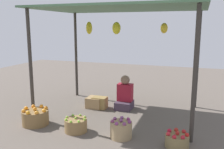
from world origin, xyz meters
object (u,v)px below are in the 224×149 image
object	(u,v)px
basket_oranges	(35,117)
basket_limes	(76,125)
vendor_person	(125,96)
wooden_crate_stacked_rear	(95,102)
wooden_crate_near_vendor	(100,103)
basket_purple_onions	(121,129)
basket_red_apples	(177,140)

from	to	relation	value
basket_oranges	basket_limes	xyz separation A→B (m)	(0.90, -0.03, -0.03)
basket_oranges	basket_limes	world-z (taller)	basket_oranges
vendor_person	wooden_crate_stacked_rear	world-z (taller)	vendor_person
wooden_crate_near_vendor	basket_purple_onions	bearing A→B (deg)	-54.52
vendor_person	basket_purple_onions	distance (m)	1.57
vendor_person	basket_oranges	xyz separation A→B (m)	(-1.35, -1.52, -0.15)
vendor_person	basket_limes	xyz separation A→B (m)	(-0.46, -1.55, -0.18)
basket_oranges	wooden_crate_near_vendor	distance (m)	1.55
basket_red_apples	wooden_crate_near_vendor	bearing A→B (deg)	144.36
vendor_person	basket_purple_onions	bearing A→B (deg)	-75.40
basket_purple_onions	wooden_crate_near_vendor	distance (m)	1.63
wooden_crate_stacked_rear	wooden_crate_near_vendor	bearing A→B (deg)	-9.61
basket_oranges	basket_limes	size ratio (longest dim) A/B	1.24
wooden_crate_near_vendor	wooden_crate_stacked_rear	xyz separation A→B (m)	(-0.13, 0.02, -0.01)
wooden_crate_near_vendor	wooden_crate_stacked_rear	distance (m)	0.13
basket_oranges	basket_limes	bearing A→B (deg)	-2.04
basket_oranges	basket_red_apples	bearing A→B (deg)	-0.49
basket_limes	basket_purple_onions	world-z (taller)	basket_purple_onions
vendor_person	basket_limes	distance (m)	1.62
vendor_person	basket_red_apples	world-z (taller)	vendor_person
basket_oranges	basket_purple_onions	xyz separation A→B (m)	(1.75, -0.00, 0.00)
basket_purple_onions	wooden_crate_stacked_rear	world-z (taller)	basket_purple_onions
vendor_person	basket_red_apples	size ratio (longest dim) A/B	2.09
basket_purple_onions	basket_red_apples	size ratio (longest dim) A/B	1.00
vendor_person	wooden_crate_near_vendor	distance (m)	0.61
basket_purple_onions	vendor_person	bearing A→B (deg)	104.60
basket_purple_onions	basket_oranges	bearing A→B (deg)	179.96
vendor_person	basket_oranges	size ratio (longest dim) A/B	1.54
basket_purple_onions	wooden_crate_stacked_rear	size ratio (longest dim) A/B	1.03
vendor_person	basket_red_apples	distance (m)	2.04
basket_red_apples	wooden_crate_near_vendor	world-z (taller)	wooden_crate_near_vendor
wooden_crate_stacked_rear	basket_red_apples	bearing A→B (deg)	-34.27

